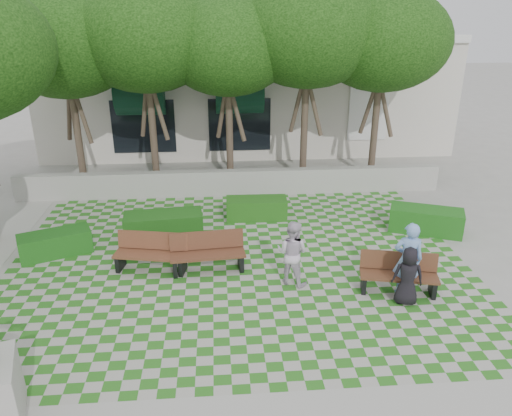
{
  "coord_description": "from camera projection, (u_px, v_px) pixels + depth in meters",
  "views": [
    {
      "loc": [
        -0.46,
        -10.56,
        6.44
      ],
      "look_at": [
        0.5,
        1.5,
        1.4
      ],
      "focal_mm": 35.0,
      "sensor_mm": 36.0,
      "label": 1
    }
  ],
  "objects": [
    {
      "name": "lawn",
      "position": [
        239.0,
        265.0,
        13.15
      ],
      "size": [
        12.0,
        12.0,
        0.0
      ],
      "primitive_type": "plane",
      "color": "#2B721E",
      "rests_on": "ground"
    },
    {
      "name": "hedge_east",
      "position": [
        426.0,
        220.0,
        14.91
      ],
      "size": [
        2.26,
        1.56,
        0.73
      ],
      "primitive_type": "cube",
      "rotation": [
        0.0,
        0.0,
        -0.38
      ],
      "color": "#185316",
      "rests_on": "ground"
    },
    {
      "name": "person_white",
      "position": [
        292.0,
        253.0,
        12.01
      ],
      "size": [
        1.01,
        0.94,
        1.64
      ],
      "primitive_type": "imported",
      "rotation": [
        0.0,
        0.0,
        2.6
      ],
      "color": "silver",
      "rests_on": "ground"
    },
    {
      "name": "hedge_midleft",
      "position": [
        164.0,
        226.0,
        14.47
      ],
      "size": [
        2.31,
        1.1,
        0.78
      ],
      "primitive_type": "cube",
      "rotation": [
        0.0,
        0.0,
        0.1
      ],
      "color": "#174813",
      "rests_on": "ground"
    },
    {
      "name": "bench_west",
      "position": [
        152.0,
        253.0,
        12.75
      ],
      "size": [
        1.94,
        0.97,
        0.97
      ],
      "rotation": [
        0.0,
        0.0,
        -0.2
      ],
      "color": "brown",
      "rests_on": "ground"
    },
    {
      "name": "person_blue",
      "position": [
        408.0,
        259.0,
        11.5
      ],
      "size": [
        0.75,
        0.57,
        1.84
      ],
      "primitive_type": "imported",
      "rotation": [
        0.0,
        0.0,
        2.94
      ],
      "color": "#79A1DC",
      "rests_on": "ground"
    },
    {
      "name": "tree_row",
      "position": [
        169.0,
        44.0,
        15.58
      ],
      "size": [
        17.7,
        13.4,
        7.41
      ],
      "color": "#47382B",
      "rests_on": "ground"
    },
    {
      "name": "hedge_west",
      "position": [
        55.0,
        243.0,
        13.58
      ],
      "size": [
        2.0,
        1.41,
        0.65
      ],
      "primitive_type": "cube",
      "rotation": [
        0.0,
        0.0,
        0.4
      ],
      "color": "#164F15",
      "rests_on": "ground"
    },
    {
      "name": "bench_mid",
      "position": [
        208.0,
        253.0,
        12.74
      ],
      "size": [
        1.94,
        0.79,
        1.0
      ],
      "rotation": [
        0.0,
        0.0,
        0.09
      ],
      "color": "#512C1B",
      "rests_on": "ground"
    },
    {
      "name": "hedge_midright",
      "position": [
        256.0,
        208.0,
        15.85
      ],
      "size": [
        1.92,
        0.81,
        0.67
      ],
      "primitive_type": "cube",
      "rotation": [
        0.0,
        0.0,
        -0.03
      ],
      "color": "#1D5115",
      "rests_on": "ground"
    },
    {
      "name": "retaining_wall",
      "position": [
        232.0,
        183.0,
        17.76
      ],
      "size": [
        15.0,
        0.36,
        0.9
      ],
      "primitive_type": "cube",
      "color": "#9E9B93",
      "rests_on": "ground"
    },
    {
      "name": "building",
      "position": [
        244.0,
        88.0,
        24.28
      ],
      "size": [
        18.0,
        8.92,
        5.15
      ],
      "color": "beige",
      "rests_on": "ground"
    },
    {
      "name": "bench_east",
      "position": [
        399.0,
        274.0,
        11.8
      ],
      "size": [
        1.89,
        0.97,
        0.95
      ],
      "rotation": [
        0.0,
        0.0,
        -0.22
      ],
      "color": "#502D1B",
      "rests_on": "ground"
    },
    {
      "name": "person_dark",
      "position": [
        408.0,
        276.0,
        11.24
      ],
      "size": [
        0.77,
        0.6,
        1.4
      ],
      "primitive_type": "imported",
      "rotation": [
        0.0,
        0.0,
        2.9
      ],
      "color": "black",
      "rests_on": "ground"
    },
    {
      "name": "ground",
      "position": [
        241.0,
        285.0,
        12.23
      ],
      "size": [
        90.0,
        90.0,
        0.0
      ],
      "primitive_type": "plane",
      "color": "gray",
      "rests_on": "ground"
    }
  ]
}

